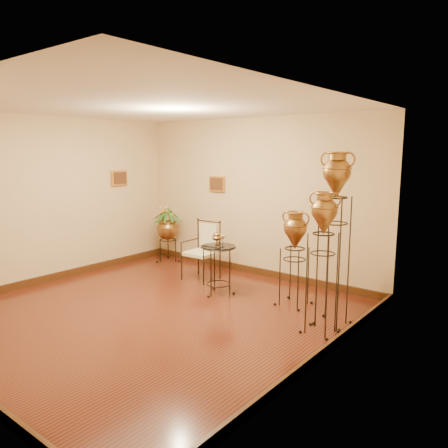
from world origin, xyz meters
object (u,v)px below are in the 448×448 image
Objects in this scene: armchair at (201,251)px; side_table at (218,269)px; amphora_tall at (334,238)px; planter_urn at (167,226)px; amphora_mid at (322,262)px.

armchair reaches higher than side_table.
amphora_tall is 4.19m from planter_urn.
amphora_mid is 1.82× the size of side_table.
amphora_tall reaches higher than planter_urn.
amphora_mid reaches higher than armchair.
amphora_tall is at bearing -14.16° from planter_urn.
amphora_tall is 2.20× the size of armchair.
planter_urn reaches higher than side_table.
amphora_mid is at bearing -18.16° from planter_urn.
armchair is at bearing 150.85° from side_table.
planter_urn is 1.51m from armchair.
side_table is at bearing -31.22° from armchair.
amphora_tall reaches higher than side_table.
amphora_mid is 2.02m from side_table.
armchair is at bearing -21.77° from planter_urn.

